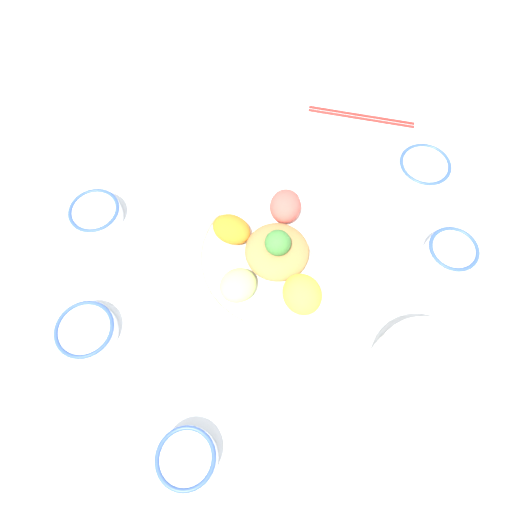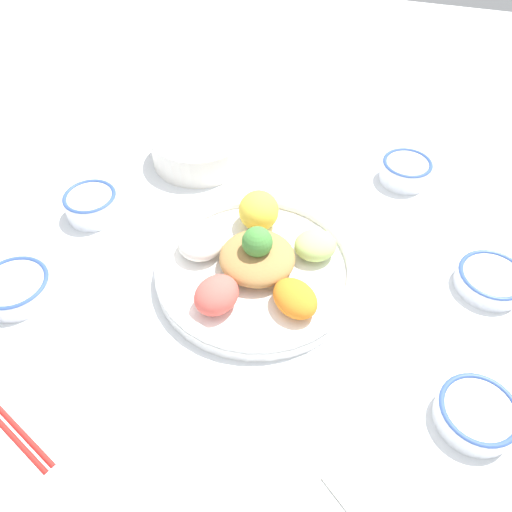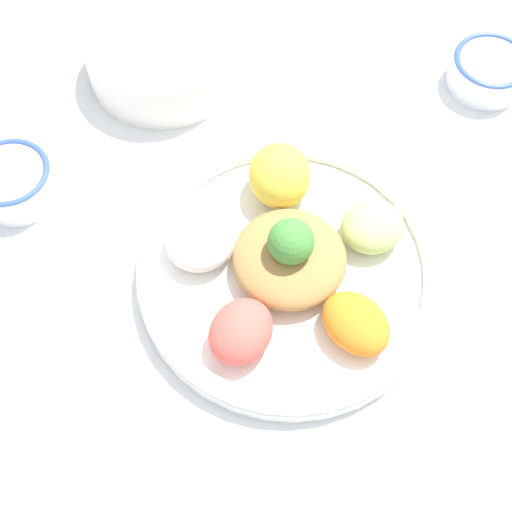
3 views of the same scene
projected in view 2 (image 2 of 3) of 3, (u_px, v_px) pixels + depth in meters
name	position (u px, v px, depth m)	size (l,w,h in m)	color
ground_plane	(286.00, 265.00, 0.82)	(2.40, 2.40, 0.00)	white
salad_platter	(257.00, 263.00, 0.79)	(0.32, 0.32, 0.10)	white
sauce_bowl_red	(92.00, 204.00, 0.89)	(0.09, 0.09, 0.05)	white
rice_bowl_blue	(406.00, 170.00, 0.96)	(0.09, 0.09, 0.04)	white
sauce_bowl_dark	(15.00, 287.00, 0.77)	(0.11, 0.11, 0.04)	white
rice_bowl_plain	(491.00, 279.00, 0.78)	(0.10, 0.10, 0.03)	white
sauce_bowl_far	(477.00, 413.00, 0.63)	(0.10, 0.10, 0.03)	white
side_serving_bowl	(199.00, 145.00, 0.99)	(0.19, 0.19, 0.06)	silver
serving_spoon_main	(328.00, 478.00, 0.59)	(0.10, 0.11, 0.01)	beige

